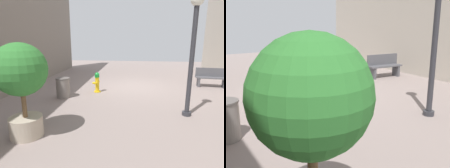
{
  "view_description": "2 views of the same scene",
  "coord_description": "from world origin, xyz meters",
  "views": [
    {
      "loc": [
        -0.03,
        9.41,
        2.38
      ],
      "look_at": [
        0.84,
        2.14,
        0.63
      ],
      "focal_mm": 30.38,
      "sensor_mm": 36.0,
      "label": 1
    },
    {
      "loc": [
        3.74,
        7.54,
        2.41
      ],
      "look_at": [
        0.31,
        2.38,
        0.87
      ],
      "focal_mm": 42.42,
      "sensor_mm": 36.0,
      "label": 2
    }
  ],
  "objects": [
    {
      "name": "bench_near",
      "position": [
        -3.91,
        -0.49,
        0.49
      ],
      "size": [
        1.53,
        0.62,
        0.95
      ],
      "color": "#4C4C51",
      "rests_on": "ground_plane"
    },
    {
      "name": "street_lamp",
      "position": [
        -1.72,
        3.51,
        2.27
      ],
      "size": [
        0.36,
        0.36,
        3.63
      ],
      "color": "#2D2D33",
      "rests_on": "ground_plane"
    },
    {
      "name": "ground_plane",
      "position": [
        0.0,
        0.0,
        0.0
      ],
      "size": [
        23.4,
        23.4,
        0.0
      ],
      "primitive_type": "plane",
      "color": "gray"
    },
    {
      "name": "trash_bin",
      "position": [
        2.87,
        2.14,
        0.42
      ],
      "size": [
        0.57,
        0.57,
        0.83
      ],
      "color": "slate",
      "rests_on": "ground_plane"
    },
    {
      "name": "fire_hydrant",
      "position": [
        1.64,
        1.15,
        0.46
      ],
      "size": [
        0.38,
        0.41,
        0.92
      ],
      "color": "gold",
      "rests_on": "ground_plane"
    },
    {
      "name": "planter_tree",
      "position": [
        2.6,
        5.35,
        1.48
      ],
      "size": [
        1.25,
        1.25,
        2.31
      ],
      "color": "tan",
      "rests_on": "ground_plane"
    }
  ]
}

